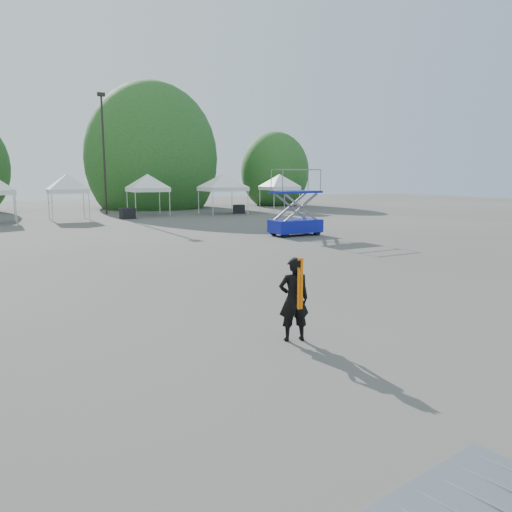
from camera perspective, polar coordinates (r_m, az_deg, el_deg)
name	(u,v)px	position (r m, az deg, el deg)	size (l,w,h in m)	color
ground	(244,307)	(12.29, -1.38, -5.89)	(120.00, 120.00, 0.00)	#474442
light_pole_east	(104,147)	(43.50, -17.03, 11.84)	(0.60, 0.25, 9.80)	black
tree_mid_e	(152,159)	(51.68, -11.82, 10.81)	(5.12, 5.12, 7.79)	#382314
tree_far_e	(275,172)	(54.89, 2.17, 9.62)	(3.84, 3.84, 5.84)	#382314
tent_e	(67,178)	(38.86, -20.79, 8.38)	(3.79, 3.79, 3.88)	silver
tent_f	(147,177)	(41.09, -12.32, 8.77)	(4.12, 4.12, 3.88)	silver
tent_g	(223,177)	(42.21, -3.83, 8.97)	(4.73, 4.73, 3.88)	silver
tent_h	(280,177)	(44.97, 2.71, 8.99)	(3.96, 3.96, 3.88)	silver
man	(294,299)	(9.72, 4.35, -4.93)	(0.69, 0.54, 1.66)	black
scissor_lift	(296,202)	(26.92, 4.56, 6.13)	(2.78, 1.45, 3.53)	#0B0C94
barrier_left	(466,506)	(5.77, 22.88, -24.80)	(2.38, 1.46, 0.07)	gray
crate_mid	(128,214)	(38.60, -14.46, 4.73)	(1.02, 0.79, 0.79)	black
crate_east	(239,209)	(42.78, -1.96, 5.38)	(0.95, 0.74, 0.74)	black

